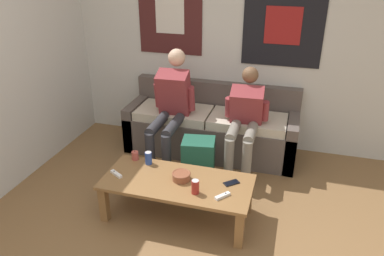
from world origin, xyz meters
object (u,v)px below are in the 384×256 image
at_px(couch, 211,129).
at_px(game_controller_near_left, 116,174).
at_px(person_seated_adult, 171,106).
at_px(ceramic_bowl, 181,176).
at_px(drink_can_red, 195,187).
at_px(game_controller_near_right, 223,196).
at_px(cell_phone, 231,183).
at_px(pillar_candle, 135,156).
at_px(person_seated_teen, 244,119).
at_px(backpack, 198,162).
at_px(coffee_table, 177,186).
at_px(drink_can_blue, 148,158).

xyz_separation_m(couch, game_controller_near_left, (-0.56, -1.36, 0.10)).
bearing_deg(person_seated_adult, ceramic_bowl, -65.78).
relative_size(ceramic_bowl, drink_can_red, 1.35).
bearing_deg(game_controller_near_right, cell_phone, 81.33).
xyz_separation_m(person_seated_adult, pillar_candle, (-0.13, -0.70, -0.26)).
distance_m(couch, person_seated_teen, 0.64).
height_order(backpack, game_controller_near_right, backpack).
distance_m(drink_can_red, game_controller_near_left, 0.77).
height_order(person_seated_teen, game_controller_near_right, person_seated_teen).
height_order(coffee_table, person_seated_adult, person_seated_adult).
bearing_deg(game_controller_near_right, coffee_table, 164.01).
bearing_deg(person_seated_teen, game_controller_near_left, -134.45).
bearing_deg(coffee_table, person_seated_teen, 65.28).
bearing_deg(drink_can_blue, person_seated_adult, 92.30).
distance_m(backpack, drink_can_red, 0.79).
bearing_deg(ceramic_bowl, drink_can_blue, 155.31).
bearing_deg(cell_phone, couch, 111.22).
relative_size(person_seated_adult, pillar_candle, 13.11).
distance_m(pillar_candle, drink_can_blue, 0.16).
bearing_deg(person_seated_teen, drink_can_red, -102.08).
bearing_deg(person_seated_adult, coffee_table, -68.01).
relative_size(couch, person_seated_teen, 1.78).
bearing_deg(game_controller_near_left, person_seated_teen, 45.55).
bearing_deg(drink_can_blue, person_seated_teen, 43.37).
xyz_separation_m(couch, drink_can_blue, (-0.35, -1.09, 0.15)).
distance_m(coffee_table, person_seated_adult, 1.08).
distance_m(ceramic_bowl, drink_can_red, 0.24).
height_order(ceramic_bowl, game_controller_near_left, ceramic_bowl).
xyz_separation_m(game_controller_near_left, game_controller_near_right, (0.99, -0.06, 0.00)).
xyz_separation_m(couch, game_controller_near_right, (0.43, -1.42, 0.10)).
bearing_deg(drink_can_red, cell_phone, 40.34).
relative_size(couch, game_controller_near_right, 14.93).
distance_m(coffee_table, game_controller_near_right, 0.46).
height_order(person_seated_teen, drink_can_blue, person_seated_teen).
bearing_deg(ceramic_bowl, coffee_table, -139.51).
relative_size(game_controller_near_left, game_controller_near_right, 1.06).
height_order(coffee_table, drink_can_red, drink_can_red).
xyz_separation_m(person_seated_adult, cell_phone, (0.85, -0.85, -0.30)).
height_order(person_seated_adult, ceramic_bowl, person_seated_adult).
bearing_deg(coffee_table, person_seated_adult, 111.99).
bearing_deg(cell_phone, game_controller_near_left, -171.21).
distance_m(couch, pillar_candle, 1.18).
xyz_separation_m(coffee_table, game_controller_near_right, (0.44, -0.12, 0.07)).
relative_size(person_seated_teen, backpack, 2.36).
bearing_deg(game_controller_near_right, drink_can_red, -178.24).
distance_m(person_seated_teen, ceramic_bowl, 1.02).
bearing_deg(game_controller_near_right, pillar_candle, 158.79).
bearing_deg(drink_can_red, person_seated_teen, 77.92).
bearing_deg(drink_can_blue, drink_can_red, -31.06).
relative_size(coffee_table, game_controller_near_right, 9.96).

